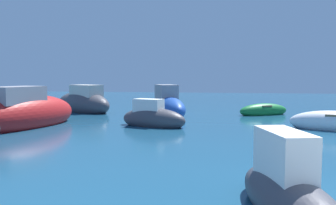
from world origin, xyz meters
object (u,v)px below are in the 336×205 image
Objects in this scene: moored_boat_4 at (289,195)px; moored_boat_9 at (153,118)px; moored_boat_7 at (168,106)px; moored_boat_0 at (24,114)px; moored_boat_3 at (83,103)px; moored_boat_8 at (335,123)px; moored_boat_5 at (263,111)px.

moored_boat_9 is (-4.15, 9.10, -0.00)m from moored_boat_4.
moored_boat_7 is at bearing -178.27° from moored_boat_4.
moored_boat_3 is (-0.13, 6.38, -0.04)m from moored_boat_0.
moored_boat_8 is at bearing 19.12° from moored_boat_9.
moored_boat_7 is 1.46× the size of moored_boat_9.
moored_boat_8 is (2.28, -5.11, 0.05)m from moored_boat_5.
moored_boat_3 is at bearing -4.44° from moored_boat_8.
moored_boat_4 is at bearing -115.65° from moored_boat_0.
moored_boat_7 is (-5.39, -0.64, 0.26)m from moored_boat_5.
moored_boat_4 is 14.45m from moored_boat_7.
moored_boat_4 reaches higher than moored_boat_8.
moored_boat_0 is at bearing -150.25° from moored_boat_9.
moored_boat_4 is (9.54, -7.92, -0.22)m from moored_boat_0.
moored_boat_0 is 1.81× the size of moored_boat_9.
moored_boat_0 is 12.47m from moored_boat_5.
moored_boat_7 is at bearing -27.69° from moored_boat_0.
moored_boat_4 is (9.67, -14.30, -0.17)m from moored_boat_3.
moored_boat_3 reaches higher than moored_boat_4.
moored_boat_3 is 1.57× the size of moored_boat_5.
moored_boat_0 is 1.20× the size of moored_boat_3.
moored_boat_9 is at bearing 167.01° from moored_boat_3.
moored_boat_9 is at bearing 15.88° from moored_boat_5.
moored_boat_4 is at bearing 86.56° from moored_boat_8.
moored_boat_3 is at bearing -121.12° from moored_boat_7.
moored_boat_5 is 0.96× the size of moored_boat_9.
moored_boat_4 is 9.91m from moored_boat_8.
moored_boat_0 is at bearing -145.28° from moored_boat_4.
moored_boat_7 is at bearing -155.12° from moored_boat_3.
moored_boat_9 is at bearing -171.08° from moored_boat_4.
moored_boat_4 reaches higher than moored_boat_5.
moored_boat_9 is (-5.24, -5.34, 0.12)m from moored_boat_5.
moored_boat_3 is 13.96m from moored_boat_8.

